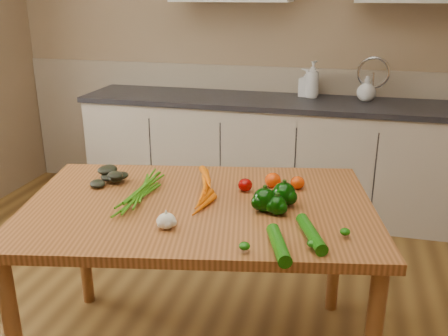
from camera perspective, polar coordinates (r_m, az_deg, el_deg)
name	(u,v)px	position (r m, az deg, el deg)	size (l,w,h in m)	color
room	(127,110)	(1.95, -11.05, 6.56)	(4.04, 5.04, 2.64)	brown
counter_run	(265,154)	(3.98, 4.74, 1.66)	(2.84, 0.64, 1.14)	#B8AA99
table	(199,222)	(2.21, -2.86, -6.14)	(1.66, 1.24, 0.81)	#9F5C2E
soap_bottle_a	(312,80)	(3.92, 10.08, 9.92)	(0.11, 0.11, 0.28)	silver
soap_bottle_b	(306,83)	(3.96, 9.40, 9.59)	(0.10, 0.10, 0.21)	silver
soap_bottle_c	(367,89)	(3.91, 15.98, 8.71)	(0.14, 0.14, 0.18)	silver
carrot_bunch	(185,189)	(2.22, -4.53, -2.45)	(0.28, 0.21, 0.08)	orange
leafy_greens	(108,173)	(2.44, -13.16, -0.52)	(0.21, 0.19, 0.11)	black
garlic_bulb	(166,221)	(1.95, -6.60, -6.02)	(0.07, 0.07, 0.06)	silver
pepper_a	(265,200)	(2.08, 4.65, -3.64)	(0.10, 0.10, 0.10)	black
pepper_b	(284,194)	(2.15, 6.88, -2.99)	(0.10, 0.10, 0.10)	black
pepper_c	(277,205)	(2.06, 6.09, -4.26)	(0.08, 0.08, 0.08)	black
tomato_a	(245,185)	(2.29, 2.43, -1.95)	(0.07, 0.07, 0.06)	#8B0302
tomato_b	(273,180)	(2.34, 5.60, -1.38)	(0.08, 0.08, 0.07)	#D83B05
tomato_c	(297,183)	(2.34, 8.40, -1.66)	(0.07, 0.07, 0.06)	#D83B05
zucchini_a	(311,234)	(1.88, 9.94, -7.40)	(0.05, 0.05, 0.26)	#104E08
zucchini_b	(279,245)	(1.79, 6.27, -8.71)	(0.05, 0.05, 0.24)	#104E08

